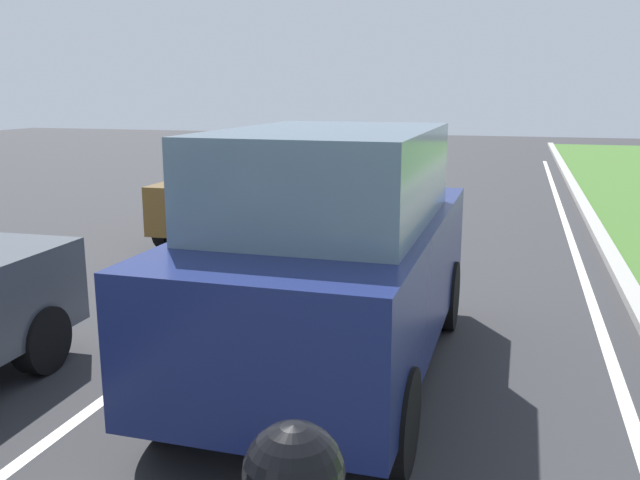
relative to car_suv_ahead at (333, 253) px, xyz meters
name	(u,v)px	position (x,y,z in m)	size (l,w,h in m)	color
ground_plane	(348,251)	(-1.04, 4.87, -1.17)	(60.00, 60.00, 0.00)	#2D2D30
lane_line_center	(308,248)	(-1.74, 4.87, -1.16)	(0.12, 32.00, 0.01)	silver
lane_line_right_edge	(580,266)	(2.56, 4.87, -1.16)	(0.12, 32.00, 0.01)	silver
curb_right	(616,265)	(3.06, 4.87, -1.11)	(0.24, 48.00, 0.12)	#9E9B93
car_suv_ahead	(333,253)	(0.00, 0.00, 0.00)	(2.00, 4.52, 2.28)	navy
car_hatchback_far	(234,188)	(-3.32, 5.48, -0.28)	(1.77, 3.72, 1.78)	brown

